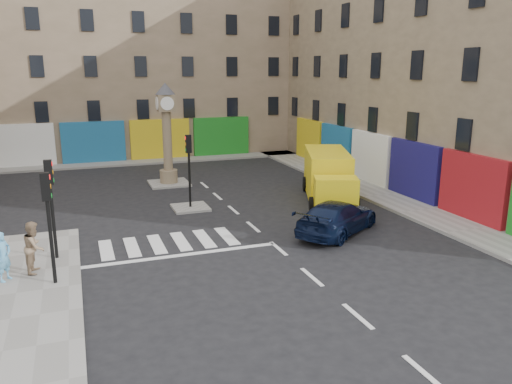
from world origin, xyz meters
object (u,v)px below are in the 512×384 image
traffic_light_island (189,159)px  navy_sedan (337,217)px  traffic_light_left_near (48,211)px  pedestrian_blue (3,256)px  clock_pillar (167,127)px  pedestrian_tan (34,247)px  traffic_light_left_far (51,193)px  yellow_van (328,177)px

traffic_light_island → navy_sedan: bearing=-49.5°
traffic_light_left_near → pedestrian_blue: size_ratio=2.19×
traffic_light_left_near → clock_pillar: 15.19m
pedestrian_blue → pedestrian_tan: (0.91, 0.45, 0.06)m
traffic_light_left_far → clock_pillar: (6.30, 11.40, 0.93)m
pedestrian_blue → traffic_light_island: bearing=-16.4°
traffic_light_left_near → pedestrian_tan: size_ratio=2.04×
clock_pillar → pedestrian_tan: 14.58m
traffic_light_left_near → clock_pillar: bearing=65.5°
traffic_light_island → clock_pillar: clock_pillar is taller
traffic_light_island → yellow_van: size_ratio=0.50×
traffic_light_left_far → pedestrian_blue: bearing=-133.4°
traffic_light_left_near → traffic_light_left_far: (0.00, 2.40, 0.00)m
traffic_light_island → pedestrian_tan: bearing=-136.5°
traffic_light_left_near → navy_sedan: (11.47, 1.76, -1.91)m
clock_pillar → traffic_light_left_far: bearing=-118.9°
yellow_van → pedestrian_tan: yellow_van is taller
traffic_light_left_near → traffic_light_left_far: same height
traffic_light_left_far → pedestrian_tan: 2.06m
traffic_light_left_near → pedestrian_blue: traffic_light_left_near is taller
clock_pillar → navy_sedan: bearing=-66.8°
traffic_light_left_far → pedestrian_blue: size_ratio=2.19×
clock_pillar → pedestrian_tan: clock_pillar is taller
traffic_light_island → pedestrian_tan: 9.68m
traffic_light_left_near → traffic_light_island: (6.30, 7.80, -0.03)m
traffic_light_left_far → clock_pillar: bearing=61.1°
traffic_light_island → navy_sedan: (5.17, -6.04, -1.88)m
traffic_light_left_far → pedestrian_tan: bearing=-118.0°
navy_sedan → pedestrian_tan: 12.12m
traffic_light_left_far → navy_sedan: size_ratio=0.75×
yellow_van → traffic_light_left_near: bearing=-131.6°
traffic_light_island → clock_pillar: 6.07m
yellow_van → pedestrian_blue: (-15.32, -6.19, -0.30)m
traffic_light_left_far → traffic_light_island: traffic_light_left_far is taller
navy_sedan → pedestrian_tan: size_ratio=2.72×
clock_pillar → pedestrian_blue: 15.42m
clock_pillar → pedestrian_blue: size_ratio=3.60×
yellow_van → navy_sedan: bearing=-92.3°
clock_pillar → traffic_light_left_near: bearing=-114.5°
navy_sedan → pedestrian_blue: bearing=59.9°
navy_sedan → yellow_van: size_ratio=0.66×
traffic_light_left_near → traffic_light_left_far: 2.40m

